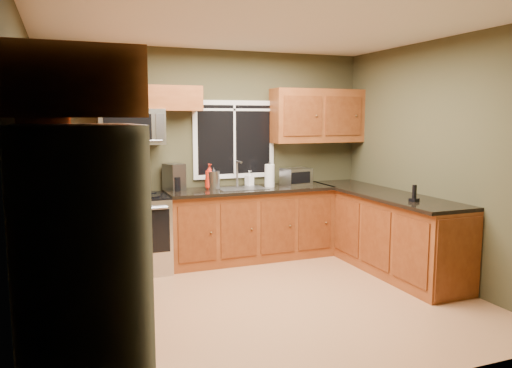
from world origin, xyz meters
TOP-DOWN VIEW (x-y plane):
  - floor at (0.00, 0.00)m, footprint 4.20×4.20m
  - ceiling at (0.00, 0.00)m, footprint 4.20×4.20m
  - back_wall at (0.00, 1.80)m, footprint 4.20×0.00m
  - front_wall at (0.00, -1.80)m, footprint 4.20×0.00m
  - left_wall at (-2.10, 0.00)m, footprint 0.00×3.60m
  - right_wall at (2.10, 0.00)m, footprint 0.00×3.60m
  - window at (0.30, 1.78)m, footprint 1.12×0.03m
  - base_cabinets_left at (-1.80, 0.48)m, footprint 0.60×2.65m
  - countertop_left at (-1.78, 0.48)m, footprint 0.65×2.65m
  - base_cabinets_back at (0.42, 1.50)m, footprint 2.17×0.60m
  - countertop_back at (0.42, 1.48)m, footprint 2.17×0.65m
  - base_cabinets_peninsula at (1.80, 0.54)m, footprint 0.60×2.52m
  - countertop_peninsula at (1.78, 0.55)m, footprint 0.65×2.50m
  - upper_cabinets_left at (-1.94, 0.48)m, footprint 0.33×2.65m
  - upper_cabinets_back_left at (-0.85, 1.64)m, footprint 1.30×0.33m
  - upper_cabinets_back_right at (1.45, 1.64)m, footprint 1.30×0.33m
  - upper_cabinet_over_fridge at (-1.74, -1.30)m, footprint 0.72×0.90m
  - refrigerator at (-1.74, -1.30)m, footprint 0.74×0.90m
  - range at (-1.05, 1.47)m, footprint 0.76×0.69m
  - microwave at (-1.05, 1.61)m, footprint 0.76×0.41m
  - sink at (0.30, 1.49)m, footprint 0.60×0.42m
  - toaster_oven at (1.09, 1.53)m, footprint 0.41×0.34m
  - coffee_maker at (-0.54, 1.64)m, footprint 0.28×0.32m
  - kettle at (-0.06, 1.56)m, footprint 0.18×0.18m
  - paper_towel_roll at (0.68, 1.48)m, footprint 0.16×0.16m
  - soap_bottle_a at (-0.10, 1.58)m, footprint 0.14×0.14m
  - soap_bottle_b at (0.48, 1.70)m, footprint 0.12×0.12m
  - soap_bottle_c at (-0.02, 1.70)m, footprint 0.14×0.14m
  - cordless_phone at (1.69, -0.14)m, footprint 0.10×0.10m

SIDE VIEW (x-z plane):
  - floor at x=0.00m, z-range 0.00..0.00m
  - base_cabinets_peninsula at x=1.80m, z-range 0.00..0.90m
  - base_cabinets_left at x=-1.80m, z-range 0.00..0.90m
  - base_cabinets_back at x=0.42m, z-range 0.00..0.90m
  - range at x=-1.05m, z-range 0.00..0.94m
  - refrigerator at x=-1.74m, z-range 0.00..1.80m
  - countertop_left at x=-1.78m, z-range 0.90..0.94m
  - countertop_back at x=0.42m, z-range 0.90..0.94m
  - countertop_peninsula at x=1.78m, z-range 0.90..0.94m
  - sink at x=0.30m, z-range 0.77..1.13m
  - cordless_phone at x=1.69m, z-range 0.90..1.09m
  - soap_bottle_c at x=-0.02m, z-range 0.94..1.11m
  - soap_bottle_b at x=0.48m, z-range 0.94..1.14m
  - toaster_oven at x=1.09m, z-range 0.94..1.17m
  - kettle at x=-0.06m, z-range 0.93..1.21m
  - paper_towel_roll at x=0.68m, z-range 0.92..1.25m
  - coffee_maker at x=-0.54m, z-range 0.93..1.26m
  - soap_bottle_a at x=-0.10m, z-range 0.94..1.26m
  - back_wall at x=0.00m, z-range -0.75..3.45m
  - front_wall at x=0.00m, z-range -0.75..3.45m
  - left_wall at x=-2.10m, z-range -0.45..3.15m
  - right_wall at x=2.10m, z-range -0.45..3.15m
  - window at x=0.30m, z-range 1.04..2.06m
  - microwave at x=-1.05m, z-range 1.52..1.94m
  - upper_cabinets_left at x=-1.94m, z-range 1.50..2.22m
  - upper_cabinets_back_right at x=1.45m, z-range 1.50..2.22m
  - upper_cabinet_over_fridge at x=-1.74m, z-range 1.84..2.22m
  - upper_cabinets_back_left at x=-0.85m, z-range 1.92..2.22m
  - ceiling at x=0.00m, z-range 2.70..2.70m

